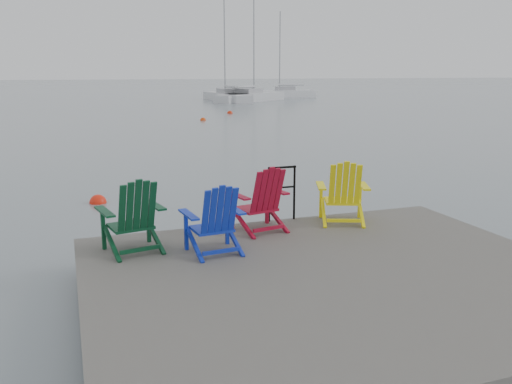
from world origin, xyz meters
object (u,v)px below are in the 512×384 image
object	(u,v)px
chair_green	(133,215)
chair_blue	(215,219)
chair_red	(261,199)
sailboat_mid	(251,98)
chair_yellow	(343,192)
buoy_c	(203,120)
buoy_d	(230,113)
handrail	(282,188)
buoy_a	(98,203)
sailboat_near	(227,97)
sailboat_far	(283,94)

from	to	relation	value
chair_green	chair_blue	xyz separation A→B (m)	(1.01, -0.41, -0.03)
chair_red	sailboat_mid	world-z (taller)	sailboat_mid
sailboat_mid	chair_yellow	bearing A→B (deg)	-56.11
chair_blue	sailboat_mid	size ratio (longest dim) A/B	0.08
chair_green	buoy_c	size ratio (longest dim) A/B	2.95
chair_green	buoy_d	size ratio (longest dim) A/B	2.63
sailboat_mid	handrail	bearing A→B (deg)	-57.32
handrail	buoy_d	size ratio (longest dim) A/B	2.32
chair_red	buoy_a	xyz separation A→B (m)	(-2.14, 4.86, -1.01)
sailboat_mid	buoy_a	size ratio (longest dim) A/B	32.99
sailboat_near	chair_blue	bearing A→B (deg)	-108.98
sailboat_far	buoy_c	xyz separation A→B (m)	(-15.47, -25.39, -0.36)
chair_yellow	buoy_a	bearing A→B (deg)	147.46
sailboat_far	buoy_c	distance (m)	29.73
chair_blue	sailboat_far	xyz separation A→B (m)	(21.53, 50.65, -0.63)
chair_red	handrail	bearing A→B (deg)	30.35
chair_yellow	buoy_d	size ratio (longest dim) A/B	2.63
buoy_d	chair_red	bearing A→B (deg)	-105.73
chair_red	buoy_d	xyz separation A→B (m)	(8.22, 29.20, -1.01)
chair_green	chair_yellow	bearing A→B (deg)	-5.07
chair_blue	buoy_d	xyz separation A→B (m)	(9.15, 29.97, -0.98)
chair_blue	sailboat_near	bearing A→B (deg)	67.90
chair_red	buoy_d	distance (m)	30.35
buoy_a	sailboat_mid	bearing A→B (deg)	66.50
chair_red	chair_yellow	size ratio (longest dim) A/B	0.99
buoy_c	chair_yellow	bearing A→B (deg)	-98.67
chair_yellow	sailboat_far	world-z (taller)	sailboat_far
buoy_d	chair_yellow	bearing A→B (deg)	-103.16
chair_yellow	buoy_a	size ratio (longest dim) A/B	2.69
chair_yellow	sailboat_near	world-z (taller)	sailboat_near
handrail	sailboat_mid	world-z (taller)	sailboat_mid
chair_red	sailboat_near	xyz separation A→B (m)	(12.65, 45.07, -0.65)
chair_yellow	buoy_c	xyz separation A→B (m)	(3.73, 24.49, -1.01)
sailboat_mid	chair_green	bearing A→B (deg)	-59.85
sailboat_mid	buoy_a	bearing A→B (deg)	-62.59
handrail	sailboat_near	distance (m)	46.21
chair_green	buoy_c	xyz separation A→B (m)	(7.07, 24.85, -1.01)
chair_yellow	sailboat_mid	world-z (taller)	sailboat_mid
chair_red	sailboat_near	size ratio (longest dim) A/B	0.08
buoy_a	buoy_c	xyz separation A→B (m)	(7.28, 19.64, 0.00)
handrail	sailboat_near	xyz separation A→B (m)	(12.11, 44.59, -0.69)
chair_blue	chair_yellow	size ratio (longest dim) A/B	0.94
handrail	buoy_a	world-z (taller)	handrail
sailboat_near	buoy_a	size ratio (longest dim) A/B	31.89
chair_blue	sailboat_mid	xyz separation A→B (m)	(15.76, 44.65, -0.63)
buoy_d	chair_blue	bearing A→B (deg)	-106.98
handrail	chair_red	distance (m)	0.72
chair_blue	buoy_d	distance (m)	31.35
handrail	chair_green	distance (m)	2.61
chair_blue	chair_red	xyz separation A→B (m)	(0.93, 0.77, 0.03)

